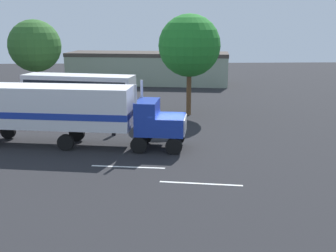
{
  "coord_description": "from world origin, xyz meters",
  "views": [
    {
      "loc": [
        -1.05,
        -25.18,
        8.17
      ],
      "look_at": [
        0.08,
        -0.14,
        1.6
      ],
      "focal_mm": 41.56,
      "sensor_mm": 36.0,
      "label": 1
    }
  ],
  "objects": [
    {
      "name": "ground_plane",
      "position": [
        0.0,
        0.0,
        0.0
      ],
      "size": [
        120.0,
        120.0,
        0.0
      ],
      "primitive_type": "plane",
      "color": "#232326"
    },
    {
      "name": "lane_stripe_near",
      "position": [
        -2.43,
        -3.5,
        0.01
      ],
      "size": [
        4.38,
        0.8,
        0.01
      ],
      "primitive_type": "cube",
      "rotation": [
        0.0,
        0.0,
        -0.15
      ],
      "color": "silver",
      "rests_on": "ground_plane"
    },
    {
      "name": "lane_stripe_mid",
      "position": [
        1.55,
        -6.16,
        0.01
      ],
      "size": [
        4.36,
        0.91,
        0.01
      ],
      "primitive_type": "cube",
      "rotation": [
        0.0,
        0.0,
        -0.17
      ],
      "color": "silver",
      "rests_on": "ground_plane"
    },
    {
      "name": "semi_truck",
      "position": [
        -6.46,
        0.93,
        2.52
      ],
      "size": [
        14.38,
        4.8,
        4.5
      ],
      "color": "#193399",
      "rests_on": "ground_plane"
    },
    {
      "name": "person_bystander",
      "position": [
        -3.88,
        3.37,
        0.89
      ],
      "size": [
        0.4,
        0.48,
        1.63
      ],
      "color": "black",
      "rests_on": "ground_plane"
    },
    {
      "name": "parked_bus",
      "position": [
        -8.09,
        13.01,
        2.07
      ],
      "size": [
        11.29,
        5.16,
        3.4
      ],
      "color": "silver",
      "rests_on": "ground_plane"
    },
    {
      "name": "tree_left",
      "position": [
        -14.29,
        20.94,
        5.76
      ],
      "size": [
        5.95,
        5.95,
        8.75
      ],
      "color": "brown",
      "rests_on": "ground_plane"
    },
    {
      "name": "tree_center",
      "position": [
        2.46,
        10.05,
        6.31
      ],
      "size": [
        5.56,
        5.56,
        9.11
      ],
      "color": "brown",
      "rests_on": "ground_plane"
    },
    {
      "name": "building_backdrop",
      "position": [
        -1.37,
        29.93,
        2.4
      ],
      "size": [
        22.95,
        9.57,
        4.39
      ],
      "color": "gray",
      "rests_on": "ground_plane"
    }
  ]
}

